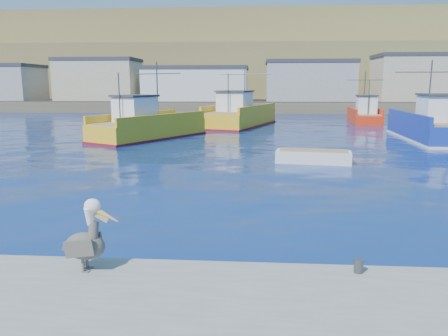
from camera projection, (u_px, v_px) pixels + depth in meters
name	position (u px, v px, depth m)	size (l,w,h in m)	color
ground	(230.00, 237.00, 13.15)	(260.00, 260.00, 0.00)	#071353
dock_bollards	(248.00, 263.00, 9.65)	(36.20, 0.20, 0.30)	#4C4C4C
far_shore	(254.00, 68.00, 118.41)	(200.00, 81.00, 24.00)	brown
trawler_yellow_a	(147.00, 126.00, 36.91)	(8.74, 11.60, 6.50)	gold
trawler_yellow_b	(240.00, 116.00, 48.21)	(8.21, 13.53, 6.70)	gold
trawler_blue	(433.00, 127.00, 36.07)	(5.86, 12.39, 6.63)	#19309C
boat_orange	(365.00, 114.00, 51.97)	(4.27, 8.36, 6.06)	red
skiff_mid	(313.00, 158.00, 25.61)	(4.48, 2.11, 0.94)	silver
skiff_far	(410.00, 123.00, 48.71)	(2.78, 4.21, 0.87)	silver
pelican	(87.00, 240.00, 9.51)	(1.32, 0.57, 1.63)	#595451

